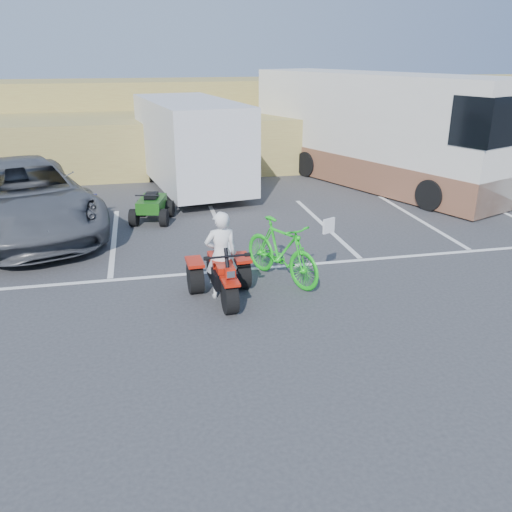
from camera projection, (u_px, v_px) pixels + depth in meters
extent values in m
plane|color=#343437|center=(268.00, 322.00, 9.23)|extent=(100.00, 100.00, 0.00)
cube|color=white|center=(114.00, 239.00, 13.27)|extent=(0.12, 5.00, 0.01)
cube|color=white|center=(223.00, 232.00, 13.79)|extent=(0.12, 5.00, 0.01)
cube|color=white|center=(324.00, 225.00, 14.32)|extent=(0.12, 5.00, 0.01)
cube|color=white|center=(418.00, 219.00, 14.85)|extent=(0.12, 5.00, 0.01)
cube|color=white|center=(505.00, 213.00, 15.37)|extent=(0.12, 5.00, 0.01)
cube|color=white|center=(242.00, 270.00, 11.42)|extent=(28.00, 0.12, 0.01)
cube|color=olive|center=(188.00, 139.00, 21.66)|extent=(40.00, 6.00, 2.00)
cube|color=olive|center=(180.00, 105.00, 24.50)|extent=(40.00, 4.00, 2.20)
imported|color=white|center=(221.00, 255.00, 9.90)|extent=(0.62, 0.42, 1.66)
imported|color=#14BF19|center=(281.00, 251.00, 10.69)|extent=(1.47, 2.13, 1.26)
imported|color=#4B4D53|center=(22.00, 198.00, 13.49)|extent=(4.92, 7.05, 1.79)
cube|color=silver|center=(190.00, 141.00, 17.50)|extent=(3.42, 6.46, 2.56)
cylinder|color=black|center=(192.00, 178.00, 17.94)|extent=(2.34, 1.07, 0.72)
cube|color=silver|center=(374.00, 129.00, 18.33)|extent=(6.19, 10.14, 3.59)
cube|color=brown|center=(371.00, 167.00, 18.79)|extent=(6.24, 10.16, 1.00)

